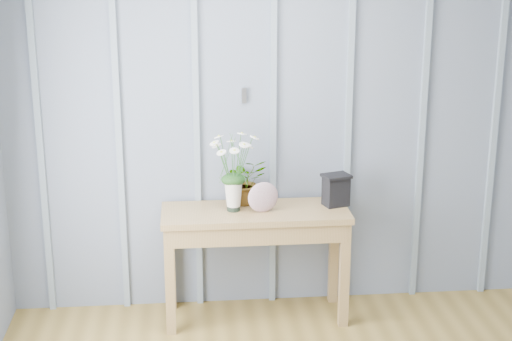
{
  "coord_description": "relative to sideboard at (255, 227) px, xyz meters",
  "views": [
    {
      "loc": [
        -0.83,
        -2.72,
        2.42
      ],
      "look_at": [
        -0.39,
        1.94,
        1.03
      ],
      "focal_mm": 55.0,
      "sensor_mm": 36.0,
      "label": 1
    }
  ],
  "objects": [
    {
      "name": "room_shell",
      "position": [
        0.39,
        -1.08,
        1.35
      ],
      "size": [
        4.0,
        4.5,
        2.5
      ],
      "color": "slate",
      "rests_on": "ground"
    },
    {
      "name": "spider_plant",
      "position": [
        -0.06,
        0.14,
        0.27
      ],
      "size": [
        0.32,
        0.3,
        0.31
      ],
      "primitive_type": "imported",
      "rotation": [
        0.0,
        0.0,
        0.24
      ],
      "color": "#143A14",
      "rests_on": "sideboard"
    },
    {
      "name": "sideboard",
      "position": [
        0.0,
        0.0,
        0.0
      ],
      "size": [
        1.2,
        0.45,
        0.75
      ],
      "color": "olive",
      "rests_on": "ground"
    },
    {
      "name": "carved_box",
      "position": [
        0.53,
        0.05,
        0.22
      ],
      "size": [
        0.2,
        0.18,
        0.21
      ],
      "color": "black",
      "rests_on": "sideboard"
    },
    {
      "name": "daisy_vase",
      "position": [
        -0.14,
        0.01,
        0.45
      ],
      "size": [
        0.38,
        0.29,
        0.54
      ],
      "color": "black",
      "rests_on": "sideboard"
    },
    {
      "name": "felt_disc_vessel",
      "position": [
        0.05,
        -0.04,
        0.21
      ],
      "size": [
        0.21,
        0.09,
        0.2
      ],
      "primitive_type": "ellipsoid",
      "rotation": [
        0.0,
        0.0,
        0.2
      ],
      "color": "#804967",
      "rests_on": "sideboard"
    }
  ]
}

